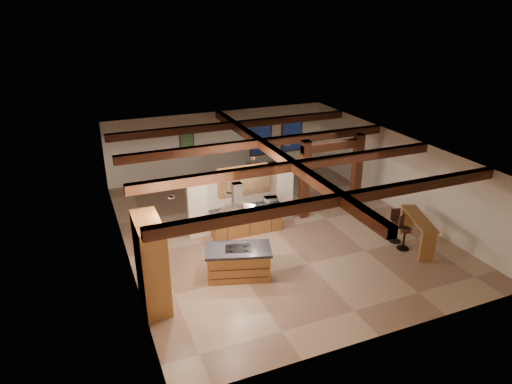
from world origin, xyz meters
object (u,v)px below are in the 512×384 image
bar_counter (418,227)px  sofa (270,167)px  dining_table (247,191)px  kitchen_island (238,262)px

bar_counter → sofa: bearing=101.0°
dining_table → sofa: size_ratio=0.84×
bar_counter → dining_table: bearing=122.2°
sofa → kitchen_island: bearing=70.0°
sofa → bar_counter: (1.57, -8.03, 0.40)m
kitchen_island → dining_table: 5.65m
kitchen_island → bar_counter: 5.94m
dining_table → sofa: dining_table is taller
sofa → bar_counter: size_ratio=1.03×
kitchen_island → bar_counter: bearing=-5.5°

